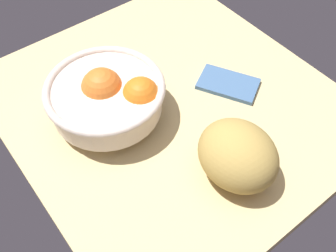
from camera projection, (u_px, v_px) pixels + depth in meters
ground_plane at (170, 106)px, 85.02cm from camera, size 70.07×64.71×3.00cm
fruit_bowl at (108, 95)px, 76.94cm from camera, size 23.55×23.55×11.06cm
bread_loaf at (238, 155)px, 68.91cm from camera, size 15.18×13.07×10.88cm
napkin_folded at (228, 84)px, 86.37cm from camera, size 14.79×12.86×1.02cm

